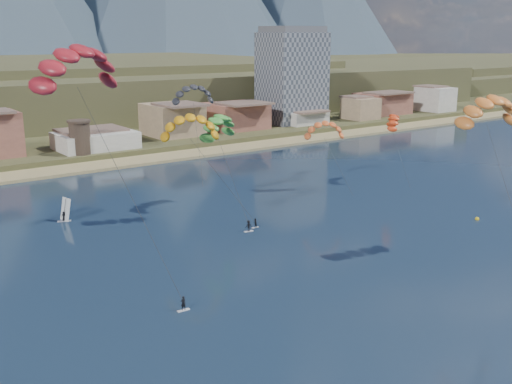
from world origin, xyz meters
The scene contains 14 objects.
ground centered at (0.00, 0.00, 0.00)m, with size 2400.00×2400.00×0.00m, color black.
beach centered at (0.00, 106.00, 0.25)m, with size 2200.00×12.00×0.90m.
foothills centered at (22.39, 232.47, 9.08)m, with size 940.00×210.00×18.00m.
apartment_tower centered at (85.00, 128.00, 17.82)m, with size 20.00×16.00×32.00m.
watchtower centered at (5.00, 114.00, 6.37)m, with size 5.82×5.82×8.60m.
kitesurfer_red centered at (-22.55, 36.57, 28.22)m, with size 13.42×17.95×32.18m.
kitesurfer_yellow centered at (2.23, 53.62, 16.92)m, with size 12.67×13.57×20.67m.
kitesurfer_orange centered at (28.03, 15.48, 21.52)m, with size 11.06×14.97×25.11m.
kitesurfer_green centered at (10.89, 58.65, 15.55)m, with size 10.86×20.46×21.16m.
distant_kite_dark centered at (18.52, 80.40, 19.43)m, with size 10.15×6.84×22.33m.
distant_kite_orange centered at (35.10, 56.59, 13.11)m, with size 9.09×7.52×16.21m.
distant_kite_red centered at (52.19, 54.02, 13.56)m, with size 7.43×7.67×16.35m.
windsurfer centered at (-15.72, 66.36, 1.29)m, with size 2.43×2.62×4.06m.
buoy centered at (42.54, 25.07, 0.12)m, with size 0.73×0.73×0.73m.
Camera 1 is at (-47.91, -33.81, 31.07)m, focal length 42.59 mm.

